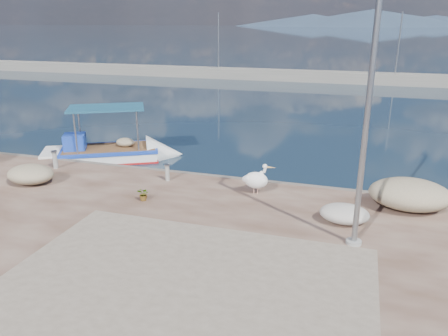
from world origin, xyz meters
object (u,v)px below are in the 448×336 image
bollard_near (167,172)px  lamp_post (365,131)px  pelican (257,180)px  boat_left (109,155)px

bollard_near → lamp_post: bearing=-23.6°
pelican → lamp_post: bearing=-56.9°
pelican → bollard_near: bearing=157.8°
boat_left → pelican: boat_left is taller
boat_left → pelican: bearing=-50.7°
lamp_post → bollard_near: 8.44m
boat_left → bollard_near: bearing=-62.5°
lamp_post → boat_left: bearing=152.1°
boat_left → lamp_post: bearing=-56.4°
bollard_near → boat_left: bearing=146.0°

